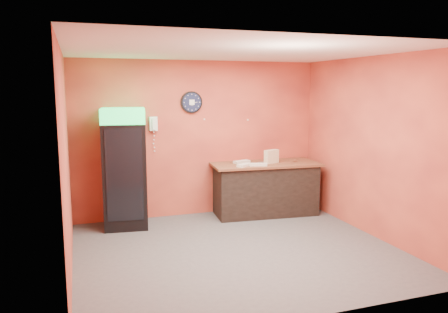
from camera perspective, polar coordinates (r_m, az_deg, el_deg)
name	(u,v)px	position (r m, az deg, el deg)	size (l,w,h in m)	color
floor	(237,250)	(6.44, 1.72, -12.10)	(4.50, 4.50, 0.00)	#47474C
back_wall	(199,139)	(7.96, -3.27, 2.35)	(4.50, 0.02, 2.80)	#E05C3F
left_wall	(66,163)	(5.70, -19.92, -0.78)	(0.02, 4.00, 2.80)	#E05C3F
right_wall	(373,147)	(7.17, 18.87, 1.17)	(0.02, 4.00, 2.80)	#E05C3F
ceiling	(238,51)	(6.03, 1.85, 13.60)	(4.50, 4.00, 0.02)	white
beverage_cooler	(125,170)	(7.39, -12.75, -1.73)	(0.77, 0.78, 1.99)	black
prep_counter	(265,189)	(8.13, 5.33, -4.29)	(1.83, 0.81, 0.91)	black
wall_clock	(192,102)	(7.85, -4.27, 7.08)	(0.39, 0.06, 0.39)	black
wall_phone	(153,124)	(7.70, -9.20, 4.24)	(0.13, 0.11, 0.25)	white
butcher_paper	(265,164)	(8.03, 5.38, -0.97)	(1.97, 0.89, 0.04)	brown
sub_roll_stack	(271,157)	(7.98, 6.22, -0.01)	(0.31, 0.19, 0.24)	beige
wrapped_sandwich_left	(245,165)	(7.64, 2.71, -1.12)	(0.31, 0.12, 0.04)	silver
wrapped_sandwich_mid	(258,165)	(7.71, 4.46, -1.06)	(0.31, 0.12, 0.04)	silver
wrapped_sandwich_right	(242,162)	(7.99, 2.33, -0.69)	(0.31, 0.12, 0.04)	silver
kitchen_tool	(266,161)	(8.08, 5.55, -0.53)	(0.07, 0.07, 0.07)	silver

